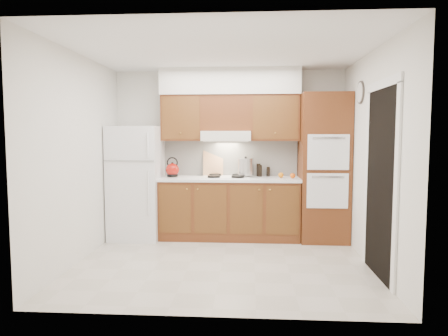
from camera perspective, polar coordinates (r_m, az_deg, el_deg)
name	(u,v)px	position (r m, az deg, el deg)	size (l,w,h in m)	color
floor	(222,262)	(5.13, -0.22, -13.34)	(3.60, 3.60, 0.00)	beige
ceiling	(222,51)	(4.98, -0.23, 16.42)	(3.60, 3.60, 0.00)	white
wall_back	(229,153)	(6.38, 0.69, 2.14)	(3.60, 0.02, 2.60)	white
wall_left	(79,158)	(5.32, -19.96, 1.31)	(0.02, 3.00, 2.60)	white
wall_right	(372,159)	(5.09, 20.44, 1.15)	(0.02, 3.00, 2.60)	white
fridge	(137,182)	(6.29, -12.37, -2.03)	(0.75, 0.72, 1.72)	white
base_cabinets	(229,209)	(6.18, 0.77, -5.89)	(2.11, 0.60, 0.90)	brown
countertop	(229,179)	(6.10, 0.77, -1.57)	(2.13, 0.62, 0.04)	white
backsplash	(230,158)	(6.37, 0.91, 1.41)	(2.11, 0.03, 0.56)	white
oven_cabinet	(324,168)	(6.16, 14.03, 0.03)	(0.70, 0.65, 2.20)	brown
upper_cab_left	(183,118)	(6.29, -5.95, 7.08)	(0.63, 0.33, 0.70)	brown
upper_cab_right	(275,118)	(6.22, 7.27, 7.10)	(0.73, 0.33, 0.70)	brown
range_hood	(226,136)	(6.15, 0.35, 4.60)	(0.75, 0.45, 0.15)	silver
upper_cab_over_hood	(227,113)	(6.22, 0.39, 7.83)	(0.75, 0.33, 0.55)	brown
soffit	(230,82)	(6.24, 0.85, 12.19)	(2.13, 0.36, 0.40)	silver
cooktop	(226,177)	(6.12, 0.32, -1.30)	(0.74, 0.50, 0.01)	white
doorway	(380,184)	(4.77, 21.42, -2.12)	(0.02, 0.90, 2.10)	black
wall_clock	(361,92)	(5.63, 18.92, 10.18)	(0.30, 0.30, 0.02)	#3F3833
kettle	(172,170)	(6.22, -7.38, -0.26)	(0.20, 0.20, 0.20)	maroon
cutting_board	(213,163)	(6.36, -1.56, 0.68)	(0.32, 0.02, 0.42)	tan
stock_pot	(246,167)	(6.16, 3.10, 0.14)	(0.24, 0.24, 0.25)	silver
condiment_a	(260,171)	(6.24, 5.20, -0.41)	(0.05, 0.05, 0.18)	black
condiment_b	(259,170)	(6.30, 4.96, -0.28)	(0.06, 0.06, 0.20)	black
condiment_c	(268,172)	(6.31, 6.33, -0.52)	(0.05, 0.05, 0.15)	black
orange_near	(293,176)	(6.08, 9.78, -1.10)	(0.08, 0.08, 0.08)	#D74F0B
orange_far	(281,175)	(6.13, 8.14, -1.02)	(0.08, 0.08, 0.08)	orange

